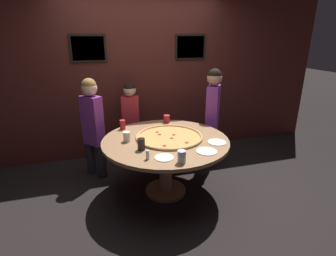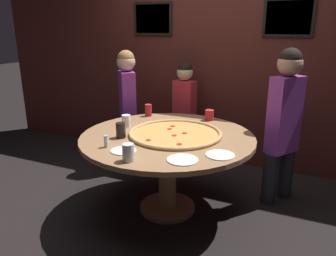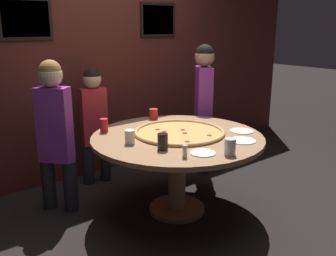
% 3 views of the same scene
% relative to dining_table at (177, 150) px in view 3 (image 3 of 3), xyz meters
% --- Properties ---
extents(ground_plane, '(24.00, 24.00, 0.00)m').
position_rel_dining_table_xyz_m(ground_plane, '(0.00, 0.00, -0.61)').
color(ground_plane, black).
extents(back_wall, '(6.40, 0.08, 2.60)m').
position_rel_dining_table_xyz_m(back_wall, '(0.00, 1.37, 0.70)').
color(back_wall, '#4C1E19').
rests_on(back_wall, ground_plane).
extents(dining_table, '(1.54, 1.54, 0.74)m').
position_rel_dining_table_xyz_m(dining_table, '(0.00, 0.00, 0.00)').
color(dining_table, '#936B47').
rests_on(dining_table, ground_plane).
extents(giant_pizza, '(0.83, 0.83, 0.03)m').
position_rel_dining_table_xyz_m(giant_pizza, '(0.06, 0.04, 0.15)').
color(giant_pizza, '#E0994C').
rests_on(giant_pizza, dining_table).
extents(drink_cup_far_right, '(0.07, 0.07, 0.13)m').
position_rel_dining_table_xyz_m(drink_cup_far_right, '(-0.45, 0.51, 0.20)').
color(drink_cup_far_right, '#B22328').
rests_on(drink_cup_far_right, dining_table).
extents(drink_cup_by_shaker, '(0.08, 0.08, 0.13)m').
position_rel_dining_table_xyz_m(drink_cup_by_shaker, '(-0.34, -0.22, 0.20)').
color(drink_cup_by_shaker, black).
rests_on(drink_cup_by_shaker, dining_table).
extents(drink_cup_front_edge, '(0.08, 0.08, 0.12)m').
position_rel_dining_table_xyz_m(drink_cup_front_edge, '(-0.46, 0.07, 0.19)').
color(drink_cup_front_edge, white).
rests_on(drink_cup_front_edge, dining_table).
extents(drink_cup_beside_pizza, '(0.09, 0.09, 0.13)m').
position_rel_dining_table_xyz_m(drink_cup_beside_pizza, '(-0.02, -0.64, 0.20)').
color(drink_cup_beside_pizza, silver).
rests_on(drink_cup_beside_pizza, dining_table).
extents(drink_cup_centre_back, '(0.09, 0.09, 0.11)m').
position_rel_dining_table_xyz_m(drink_cup_centre_back, '(0.19, 0.62, 0.19)').
color(drink_cup_centre_back, '#B22328').
rests_on(drink_cup_centre_back, dining_table).
extents(white_plate_far_back, '(0.20, 0.20, 0.01)m').
position_rel_dining_table_xyz_m(white_plate_far_back, '(-0.15, -0.49, 0.14)').
color(white_plate_far_back, white).
rests_on(white_plate_far_back, dining_table).
extents(white_plate_right_side, '(0.22, 0.22, 0.01)m').
position_rel_dining_table_xyz_m(white_plate_right_side, '(0.55, -0.27, 0.14)').
color(white_plate_right_side, white).
rests_on(white_plate_right_side, dining_table).
extents(white_plate_beside_cup, '(0.23, 0.23, 0.01)m').
position_rel_dining_table_xyz_m(white_plate_beside_cup, '(0.33, -0.47, 0.14)').
color(white_plate_beside_cup, white).
rests_on(white_plate_beside_cup, dining_table).
extents(condiment_shaker, '(0.04, 0.04, 0.10)m').
position_rel_dining_table_xyz_m(condiment_shaker, '(-0.32, -0.47, 0.18)').
color(condiment_shaker, silver).
rests_on(condiment_shaker, dining_table).
extents(diner_side_right, '(0.33, 0.20, 1.27)m').
position_rel_dining_table_xyz_m(diner_side_right, '(-0.26, 1.07, 0.11)').
color(diner_side_right, '#232328').
rests_on(diner_side_right, ground_plane).
extents(diner_side_left, '(0.32, 0.38, 1.49)m').
position_rel_dining_table_xyz_m(diner_side_left, '(0.92, 0.62, 0.24)').
color(diner_side_left, '#232328').
rests_on(diner_side_left, ground_plane).
extents(diner_centre_back, '(0.33, 0.35, 1.41)m').
position_rel_dining_table_xyz_m(diner_centre_back, '(-0.84, 0.72, 0.19)').
color(diner_centre_back, '#232328').
rests_on(diner_centre_back, ground_plane).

